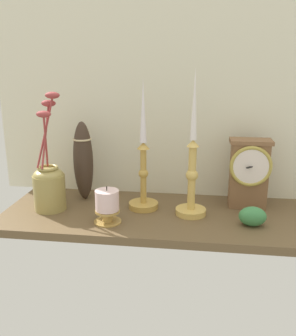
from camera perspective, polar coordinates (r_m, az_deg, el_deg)
ground_plane at (r=114.21cm, az=2.97°, el=-7.46°), size 100.00×36.00×2.40cm
back_wall at (r=123.77cm, az=3.93°, el=10.54°), size 120.00×2.00×65.00cm
mantel_clock at (r=118.67cm, az=15.24°, el=-0.65°), size 12.59×9.12×21.65cm
candlestick_tall_left at (r=113.44cm, az=-0.71°, el=-0.55°), size 9.22×9.22×39.96cm
candlestick_tall_center at (r=109.10cm, az=6.76°, el=-1.07°), size 9.13×9.13×42.83cm
brass_vase_jar at (r=117.43cm, az=-14.94°, el=-2.22°), size 9.71×9.71×35.89cm
pillar_candle_front at (r=106.06cm, az=-6.28°, el=-5.71°), size 7.82×7.82×10.81cm
tall_ceramic_vase at (r=123.03cm, az=-9.91°, el=1.13°), size 6.42×6.42×26.02cm
ivy_sprig at (r=108.25cm, az=15.76°, el=-7.16°), size 7.64×5.35×5.53cm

